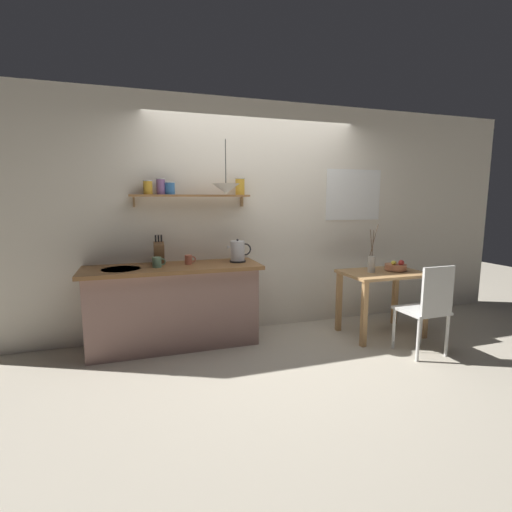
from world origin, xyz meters
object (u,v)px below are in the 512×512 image
dining_table (382,284)px  twig_vase (372,263)px  pendant_lamp (226,188)px  dining_chair_near (428,306)px  coffee_mug_spare (189,260)px  fruit_bowl (396,266)px  knife_block (159,253)px  coffee_mug_by_sink (157,262)px  electric_kettle (238,252)px

dining_table → twig_vase: 0.28m
pendant_lamp → dining_chair_near: bearing=-27.1°
twig_vase → coffee_mug_spare: (-2.01, 0.41, 0.08)m
pendant_lamp → fruit_bowl: bearing=-8.0°
twig_vase → knife_block: size_ratio=1.73×
coffee_mug_spare → pendant_lamp: size_ratio=0.22×
dining_table → dining_chair_near: dining_chair_near is taller
dining_table → coffee_mug_by_sink: (-2.49, 0.33, 0.33)m
knife_block → twig_vase: bearing=-12.1°
dining_chair_near → knife_block: (-2.52, 1.17, 0.49)m
coffee_mug_spare → dining_chair_near: bearing=-25.9°
dining_chair_near → coffee_mug_by_sink: bearing=158.8°
knife_block → pendant_lamp: bearing=-18.6°
knife_block → pendant_lamp: 0.99m
dining_chair_near → coffee_mug_spare: size_ratio=7.89×
electric_kettle → knife_block: knife_block is taller
electric_kettle → fruit_bowl: bearing=-12.4°
dining_chair_near → fruit_bowl: size_ratio=3.80×
twig_vase → electric_kettle: size_ratio=2.03×
dining_table → coffee_mug_by_sink: coffee_mug_by_sink is taller
electric_kettle → dining_chair_near: bearing=-32.3°
pendant_lamp → dining_table: bearing=-9.0°
coffee_mug_by_sink → dining_chair_near: bearing=-21.2°
dining_chair_near → fruit_bowl: dining_chair_near is taller
fruit_bowl → pendant_lamp: 2.16m
fruit_bowl → dining_chair_near: bearing=-100.6°
dining_chair_near → electric_kettle: size_ratio=3.43×
fruit_bowl → coffee_mug_by_sink: 2.69m
pendant_lamp → electric_kettle: bearing=38.1°
twig_vase → coffee_mug_spare: size_ratio=4.67×
dining_chair_near → coffee_mug_by_sink: coffee_mug_by_sink is taller
electric_kettle → pendant_lamp: size_ratio=0.50×
coffee_mug_spare → pendant_lamp: 0.86m
twig_vase → coffee_mug_by_sink: bearing=172.2°
dining_chair_near → electric_kettle: (-1.67, 1.06, 0.48)m
dining_table → knife_block: bearing=168.2°
dining_table → fruit_bowl: (0.18, 0.01, 0.19)m
coffee_mug_by_sink → pendant_lamp: (0.72, -0.05, 0.75)m
dining_chair_near → pendant_lamp: pendant_lamp is taller
dining_chair_near → coffee_mug_by_sink: size_ratio=6.92×
fruit_bowl → electric_kettle: 1.85m
coffee_mug_by_sink → dining_table: bearing=-7.6°
fruit_bowl → twig_vase: twig_vase is taller
dining_table → pendant_lamp: 2.09m
dining_table → twig_vase: twig_vase is taller
knife_block → fruit_bowl: bearing=-10.8°
electric_kettle → coffee_mug_spare: size_ratio=2.30×
fruit_bowl → coffee_mug_spare: coffee_mug_spare is taller
coffee_mug_by_sink → coffee_mug_spare: bearing=14.9°
twig_vase → dining_chair_near: bearing=-73.1°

